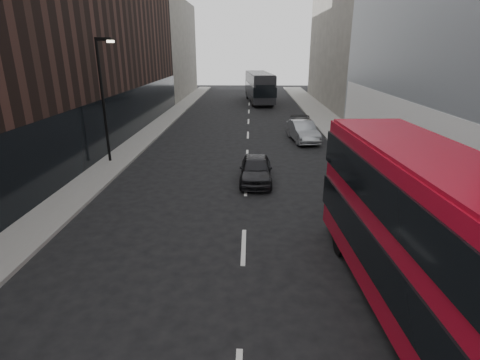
# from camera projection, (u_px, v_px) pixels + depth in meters

# --- Properties ---
(sidewalk_right) EXTENTS (3.00, 80.00, 0.15)m
(sidewalk_right) POSITION_uv_depth(u_px,v_px,m) (345.00, 138.00, 28.89)
(sidewalk_right) COLOR slate
(sidewalk_right) RESTS_ON ground
(sidewalk_left) EXTENTS (2.00, 80.00, 0.15)m
(sidewalk_left) POSITION_uv_depth(u_px,v_px,m) (146.00, 136.00, 29.31)
(sidewalk_left) COLOR slate
(sidewalk_left) RESTS_ON ground
(building_victorian) EXTENTS (6.50, 24.00, 21.00)m
(building_victorian) POSITION_uv_depth(u_px,v_px,m) (347.00, 21.00, 43.54)
(building_victorian) COLOR #5F5A53
(building_victorian) RESTS_ON ground
(building_left_mid) EXTENTS (5.00, 24.00, 14.00)m
(building_left_mid) POSITION_uv_depth(u_px,v_px,m) (114.00, 43.00, 31.83)
(building_left_mid) COLOR black
(building_left_mid) RESTS_ON ground
(building_left_far) EXTENTS (5.00, 20.00, 13.00)m
(building_left_far) POSITION_uv_depth(u_px,v_px,m) (168.00, 49.00, 52.75)
(building_left_far) COLOR #5F5A53
(building_left_far) RESTS_ON ground
(street_lamp) EXTENTS (1.06, 0.22, 7.00)m
(street_lamp) POSITION_uv_depth(u_px,v_px,m) (104.00, 93.00, 21.36)
(street_lamp) COLOR black
(street_lamp) RESTS_ON sidewalk_left
(red_bus) EXTENTS (3.10, 10.71, 4.28)m
(red_bus) POSITION_uv_depth(u_px,v_px,m) (433.00, 238.00, 8.71)
(red_bus) COLOR #A1091D
(red_bus) RESTS_ON ground
(grey_bus) EXTENTS (3.83, 11.71, 3.72)m
(grey_bus) POSITION_uv_depth(u_px,v_px,m) (259.00, 87.00, 48.00)
(grey_bus) COLOR black
(grey_bus) RESTS_ON ground
(car_a) EXTENTS (1.68, 4.05, 1.37)m
(car_a) POSITION_uv_depth(u_px,v_px,m) (256.00, 169.00, 19.31)
(car_a) COLOR black
(car_a) RESTS_ON ground
(car_b) EXTENTS (2.16, 4.71, 1.49)m
(car_b) POSITION_uv_depth(u_px,v_px,m) (303.00, 131.00, 27.87)
(car_b) COLOR gray
(car_b) RESTS_ON ground
(car_c) EXTENTS (1.90, 4.54, 1.31)m
(car_c) POSITION_uv_depth(u_px,v_px,m) (302.00, 128.00, 29.61)
(car_c) COLOR black
(car_c) RESTS_ON ground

